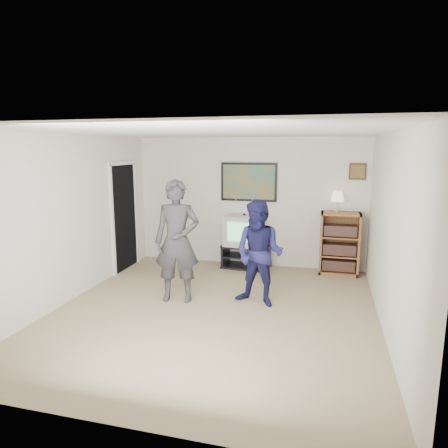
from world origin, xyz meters
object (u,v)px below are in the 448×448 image
at_px(bookshelf, 339,243).
at_px(person_tall, 177,241).
at_px(media_stand, 246,256).
at_px(crt_television, 244,230).
at_px(person_short, 259,254).

height_order(bookshelf, person_tall, person_tall).
relative_size(media_stand, crt_television, 1.35).
bearing_deg(crt_television, media_stand, 5.73).
xyz_separation_m(person_tall, person_short, (1.22, 0.13, -0.15)).
bearing_deg(bookshelf, person_short, -122.80).
bearing_deg(crt_television, person_short, -65.98).
bearing_deg(media_stand, person_tall, -105.48).
distance_m(bookshelf, person_short, 2.20).
bearing_deg(person_tall, person_short, -3.82).
bearing_deg(person_tall, media_stand, 60.69).
height_order(crt_television, bookshelf, bookshelf).
bearing_deg(crt_television, person_tall, -102.39).
height_order(media_stand, bookshelf, bookshelf).
xyz_separation_m(media_stand, bookshelf, (1.74, 0.05, 0.35)).
bearing_deg(person_tall, crt_television, 61.76).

